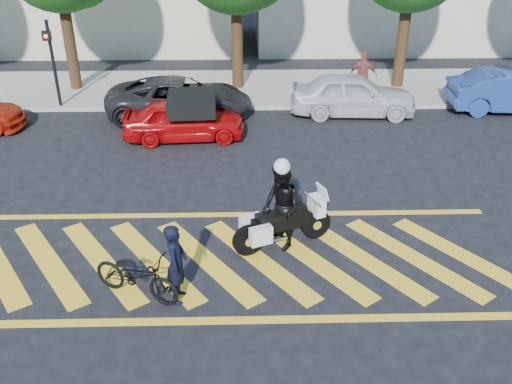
{
  "coord_description": "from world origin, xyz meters",
  "views": [
    {
      "loc": [
        0.21,
        -9.45,
        6.6
      ],
      "look_at": [
        0.47,
        1.07,
        1.05
      ],
      "focal_mm": 38.0,
      "sensor_mm": 36.0,
      "label": 1
    }
  ],
  "objects_px": {
    "red_convertible": "(184,120)",
    "parked_mid_left": "(180,98)",
    "bicycle": "(136,275)",
    "parked_mid_right": "(353,95)",
    "officer_bike": "(176,264)",
    "officer_moto": "(281,207)",
    "police_motorcycle": "(282,224)"
  },
  "relations": [
    {
      "from": "bicycle",
      "to": "parked_mid_left",
      "type": "distance_m",
      "value": 9.98
    },
    {
      "from": "bicycle",
      "to": "parked_mid_right",
      "type": "bearing_deg",
      "value": -5.07
    },
    {
      "from": "bicycle",
      "to": "red_convertible",
      "type": "distance_m",
      "value": 7.95
    },
    {
      "from": "police_motorcycle",
      "to": "officer_moto",
      "type": "distance_m",
      "value": 0.4
    },
    {
      "from": "officer_moto",
      "to": "parked_mid_right",
      "type": "distance_m",
      "value": 8.96
    },
    {
      "from": "parked_mid_left",
      "to": "officer_moto",
      "type": "bearing_deg",
      "value": -162.23
    },
    {
      "from": "parked_mid_left",
      "to": "bicycle",
      "type": "bearing_deg",
      "value": 178.9
    },
    {
      "from": "bicycle",
      "to": "officer_moto",
      "type": "bearing_deg",
      "value": -33.93
    },
    {
      "from": "officer_moto",
      "to": "parked_mid_right",
      "type": "bearing_deg",
      "value": 136.99
    },
    {
      "from": "red_convertible",
      "to": "parked_mid_right",
      "type": "bearing_deg",
      "value": -73.59
    },
    {
      "from": "bicycle",
      "to": "officer_moto",
      "type": "height_order",
      "value": "officer_moto"
    },
    {
      "from": "officer_bike",
      "to": "parked_mid_left",
      "type": "relative_size",
      "value": 0.32
    },
    {
      "from": "officer_bike",
      "to": "red_convertible",
      "type": "bearing_deg",
      "value": 8.53
    },
    {
      "from": "red_convertible",
      "to": "parked_mid_left",
      "type": "relative_size",
      "value": 0.76
    },
    {
      "from": "bicycle",
      "to": "parked_mid_left",
      "type": "xyz_separation_m",
      "value": [
        -0.16,
        9.98,
        0.22
      ]
    },
    {
      "from": "officer_bike",
      "to": "parked_mid_left",
      "type": "distance_m",
      "value": 10.13
    },
    {
      "from": "red_convertible",
      "to": "parked_mid_left",
      "type": "height_order",
      "value": "parked_mid_left"
    },
    {
      "from": "officer_bike",
      "to": "parked_mid_right",
      "type": "xyz_separation_m",
      "value": [
        5.13,
        10.19,
        -0.06
      ]
    },
    {
      "from": "bicycle",
      "to": "officer_bike",
      "type": "bearing_deg",
      "value": -72.01
    },
    {
      "from": "bicycle",
      "to": "officer_moto",
      "type": "xyz_separation_m",
      "value": [
        2.83,
        1.68,
        0.48
      ]
    },
    {
      "from": "officer_bike",
      "to": "bicycle",
      "type": "height_order",
      "value": "officer_bike"
    },
    {
      "from": "officer_bike",
      "to": "parked_mid_left",
      "type": "height_order",
      "value": "officer_bike"
    },
    {
      "from": "police_motorcycle",
      "to": "parked_mid_left",
      "type": "relative_size",
      "value": 0.44
    },
    {
      "from": "officer_moto",
      "to": "parked_mid_left",
      "type": "distance_m",
      "value": 8.83
    },
    {
      "from": "officer_bike",
      "to": "officer_moto",
      "type": "relative_size",
      "value": 0.84
    },
    {
      "from": "parked_mid_right",
      "to": "officer_bike",
      "type": "bearing_deg",
      "value": 156.5
    },
    {
      "from": "officer_moto",
      "to": "parked_mid_left",
      "type": "xyz_separation_m",
      "value": [
        -2.99,
        8.3,
        -0.26
      ]
    },
    {
      "from": "bicycle",
      "to": "red_convertible",
      "type": "relative_size",
      "value": 0.48
    },
    {
      "from": "police_motorcycle",
      "to": "parked_mid_left",
      "type": "distance_m",
      "value": 8.84
    },
    {
      "from": "officer_bike",
      "to": "officer_moto",
      "type": "bearing_deg",
      "value": -44.71
    },
    {
      "from": "red_convertible",
      "to": "officer_moto",
      "type": "bearing_deg",
      "value": -160.96
    },
    {
      "from": "parked_mid_left",
      "to": "parked_mid_right",
      "type": "height_order",
      "value": "parked_mid_right"
    }
  ]
}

